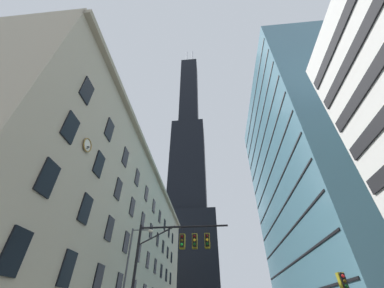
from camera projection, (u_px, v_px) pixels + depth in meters
The scene contains 6 objects.
station_building at pixel (114, 239), 36.26m from camera, with size 12.78×58.69×23.06m.
dark_skyscraper at pixel (188, 187), 109.16m from camera, with size 24.88×24.88×174.63m.
glass_office_midrise at pixel (315, 173), 44.14m from camera, with size 17.31×36.16×48.01m.
traffic_signal_mast at pixel (178, 250), 16.53m from camera, with size 7.02×0.63×7.07m.
traffic_light_near_right at pixel (344, 285), 14.46m from camera, with size 0.40×0.63×3.59m.
street_lamppost at pixel (130, 267), 20.50m from camera, with size 2.22×0.32×8.32m.
Camera 1 is at (-0.91, -13.34, 1.33)m, focal length 20.97 mm.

